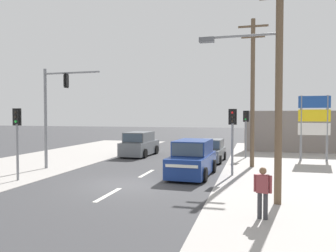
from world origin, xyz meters
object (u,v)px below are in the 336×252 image
Objects in this scene: suv_crossing_left at (140,145)px; suv_receding_far at (192,159)px; traffic_signal_mast at (53,105)px; pedestal_signal_far_median at (246,126)px; pedestal_signal_left_kerb at (17,132)px; pedestal_signal_right_kerb at (232,130)px; hatchback_oncoming_mid at (211,151)px; utility_pole_foreground_right at (275,77)px; pedestrian_at_kerb at (263,190)px; shopping_plaza_sign at (314,119)px; utility_pole_midground_right at (253,90)px.

suv_receding_far is at bearing -53.04° from suv_crossing_left.
traffic_signal_mast is 1.69× the size of pedestal_signal_far_median.
traffic_signal_mast is 1.69× the size of pedestal_signal_left_kerb.
hatchback_oncoming_mid is (-1.75, 5.17, -1.71)m from pedestal_signal_right_kerb.
suv_receding_far is at bearing -165.03° from pedestal_signal_right_kerb.
hatchback_oncoming_mid is at bearing 47.52° from pedestal_signal_left_kerb.
traffic_signal_mast reaches higher than hatchback_oncoming_mid.
pedestal_signal_left_kerb is (-11.92, 1.31, -2.19)m from utility_pole_foreground_right.
pedestal_signal_left_kerb is at bearing 173.74° from utility_pole_foreground_right.
pedestrian_at_kerb reaches higher than hatchback_oncoming_mid.
suv_crossing_left is at bearing 138.00° from pedestal_signal_right_kerb.
pedestal_signal_right_kerb is at bearing -126.46° from shopping_plaza_sign.
suv_crossing_left is at bearing 157.15° from utility_pole_midground_right.
shopping_plaza_sign is at bearing 25.52° from traffic_signal_mast.
pedestal_signal_far_median is at bearing 36.19° from traffic_signal_mast.
suv_crossing_left is (2.86, 7.31, -2.95)m from traffic_signal_mast.
pedestal_signal_right_kerb is 2.18× the size of pedestrian_at_kerb.
utility_pole_foreground_right is 5.23× the size of pedestrian_at_kerb.
shopping_plaza_sign is (4.19, 3.83, -1.81)m from utility_pole_midground_right.
utility_pole_midground_right is 1.52× the size of traffic_signal_mast.
pedestal_signal_right_kerb is 0.78× the size of suv_crossing_left.
utility_pole_foreground_right is at bearing -71.42° from hatchback_oncoming_mid.
utility_pole_midground_right reaches higher than pedestrian_at_kerb.
utility_pole_midground_right is at bearing 72.42° from pedestal_signal_right_kerb.
hatchback_oncoming_mid is at bearing 87.02° from suv_receding_far.
traffic_signal_mast reaches higher than pedestal_signal_right_kerb.
pedestal_signal_far_median is 4.73m from shopping_plaza_sign.
utility_pole_midground_right is 11.17m from pedestrian_at_kerb.
utility_pole_midground_right reaches higher than suv_receding_far.
traffic_signal_mast is 1.31× the size of suv_crossing_left.
hatchback_oncoming_mid is at bearing 108.58° from utility_pole_foreground_right.
pedestal_signal_left_kerb is 0.78× the size of suv_crossing_left.
suv_receding_far is at bearing -133.69° from shopping_plaza_sign.
traffic_signal_mast reaches higher than suv_receding_far.
pedestal_signal_far_median is (0.56, 7.65, 0.00)m from pedestal_signal_right_kerb.
utility_pole_midground_right is at bearing 50.85° from suv_receding_far.
suv_crossing_left is (-5.58, 7.42, 0.00)m from suv_receding_far.
pedestal_signal_far_median is (-0.46, 4.42, -2.38)m from utility_pole_midground_right.
suv_crossing_left is (2.51, 10.87, -1.53)m from pedestal_signal_left_kerb.
suv_receding_far and suv_crossing_left have the same top height.
hatchback_oncoming_mid is at bearing 32.68° from traffic_signal_mast.
pedestrian_at_kerb is at bearing -105.18° from shopping_plaza_sign.
utility_pole_foreground_right reaches higher than pedestal_signal_left_kerb.
pedestal_signal_right_kerb is (10.50, 0.44, -1.42)m from traffic_signal_mast.
utility_pole_foreground_right is 8.57m from utility_pole_midground_right.
hatchback_oncoming_mid is at bearing -16.15° from suv_crossing_left.
pedestrian_at_kerb is (11.83, -6.81, -2.91)m from traffic_signal_mast.
pedestal_signal_right_kerb reaches higher than suv_crossing_left.
hatchback_oncoming_mid is (8.74, 5.61, -3.13)m from traffic_signal_mast.
pedestal_signal_left_kerb is 0.77× the size of shopping_plaza_sign.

